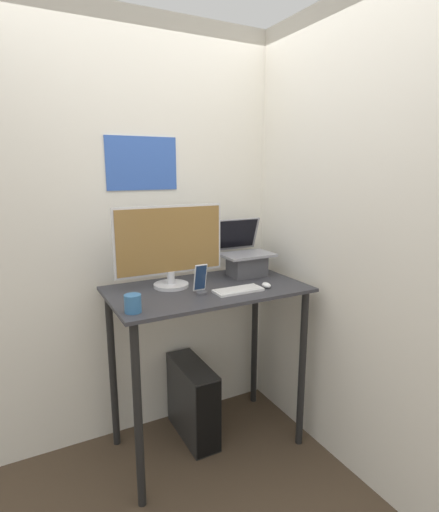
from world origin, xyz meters
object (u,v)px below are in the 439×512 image
(monitor, at_px, (170,247))
(computer_tower, at_px, (193,400))
(keyboard, at_px, (238,290))
(cell_phone, at_px, (201,283))
(laptop, at_px, (245,260))
(mouse, at_px, (266,285))

(monitor, relative_size, computer_tower, 1.31)
(keyboard, xyz_separation_m, computer_tower, (-0.17, 0.27, -0.79))
(monitor, distance_m, computer_tower, 1.03)
(cell_phone, relative_size, computer_tower, 0.34)
(laptop, xyz_separation_m, keyboard, (-0.22, -0.29, -0.09))
(mouse, height_order, cell_phone, cell_phone)
(keyboard, relative_size, computer_tower, 0.56)
(laptop, distance_m, keyboard, 0.38)
(keyboard, bearing_deg, monitor, 138.93)
(keyboard, bearing_deg, cell_phone, 163.82)
(monitor, height_order, mouse, monitor)
(mouse, relative_size, cell_phone, 0.41)
(monitor, bearing_deg, mouse, -29.83)
(cell_phone, xyz_separation_m, computer_tower, (0.03, 0.21, -0.84))
(cell_phone, bearing_deg, keyboard, -16.18)
(cell_phone, height_order, computer_tower, cell_phone)
(mouse, height_order, computer_tower, mouse)
(keyboard, distance_m, computer_tower, 0.85)
(mouse, xyz_separation_m, computer_tower, (-0.35, 0.28, -0.80))
(mouse, bearing_deg, keyboard, 175.55)
(mouse, bearing_deg, laptop, 82.32)
(laptop, bearing_deg, monitor, -177.34)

